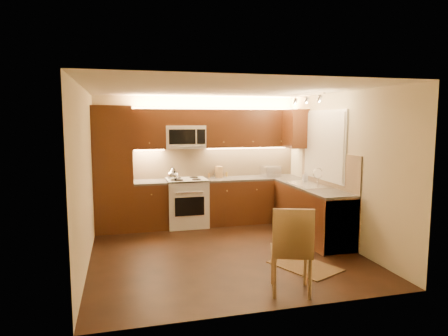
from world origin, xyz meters
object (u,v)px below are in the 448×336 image
object	(u,v)px
sink	(309,181)
toaster_oven	(270,171)
knife_block	(219,172)
kettle	(173,174)
stove	(187,202)
soap_bottle	(305,176)
microwave	(185,137)
dining_chair	(291,249)

from	to	relation	value
sink	toaster_oven	bearing A→B (deg)	103.28
sink	knife_block	distance (m)	1.84
kettle	toaster_oven	world-z (taller)	kettle
stove	sink	xyz separation A→B (m)	(2.00, -1.12, 0.52)
toaster_oven	soap_bottle	distance (m)	0.85
soap_bottle	stove	bearing A→B (deg)	168.31
kettle	knife_block	size ratio (longest dim) A/B	1.12
microwave	knife_block	distance (m)	0.99
microwave	sink	size ratio (longest dim) A/B	0.88
stove	microwave	distance (m)	1.27
stove	kettle	bearing A→B (deg)	-157.36
stove	knife_block	distance (m)	0.90
stove	microwave	xyz separation A→B (m)	(0.00, 0.14, 1.26)
sink	soap_bottle	distance (m)	0.43
toaster_oven	dining_chair	distance (m)	3.49
knife_block	sink	bearing A→B (deg)	-51.84
stove	microwave	size ratio (longest dim) A/B	1.21
sink	soap_bottle	bearing A→B (deg)	71.86
sink	kettle	bearing A→B (deg)	156.06
sink	soap_bottle	world-z (taller)	soap_bottle
stove	sink	bearing A→B (deg)	-29.36
microwave	kettle	world-z (taller)	microwave
stove	sink	size ratio (longest dim) A/B	1.07
soap_bottle	sink	bearing A→B (deg)	-101.32
microwave	toaster_oven	size ratio (longest dim) A/B	2.15
knife_block	soap_bottle	xyz separation A→B (m)	(1.45, -0.88, -0.02)
knife_block	soap_bottle	world-z (taller)	knife_block
stove	dining_chair	bearing A→B (deg)	-77.73
microwave	knife_block	xyz separation A→B (m)	(0.69, 0.03, -0.71)
toaster_oven	knife_block	size ratio (longest dim) A/B	1.58
soap_bottle	kettle	bearing A→B (deg)	172.84
dining_chair	soap_bottle	bearing A→B (deg)	79.58
soap_bottle	microwave	bearing A→B (deg)	165.12
soap_bottle	knife_block	bearing A→B (deg)	155.49
toaster_oven	knife_block	bearing A→B (deg)	162.26
kettle	soap_bottle	size ratio (longest dim) A/B	1.38
toaster_oven	kettle	bearing A→B (deg)	173.93
kettle	soap_bottle	world-z (taller)	kettle
microwave	toaster_oven	xyz separation A→B (m)	(1.73, -0.11, -0.71)
microwave	soap_bottle	bearing A→B (deg)	-21.70
sink	knife_block	size ratio (longest dim) A/B	3.84
kettle	sink	bearing A→B (deg)	-39.85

